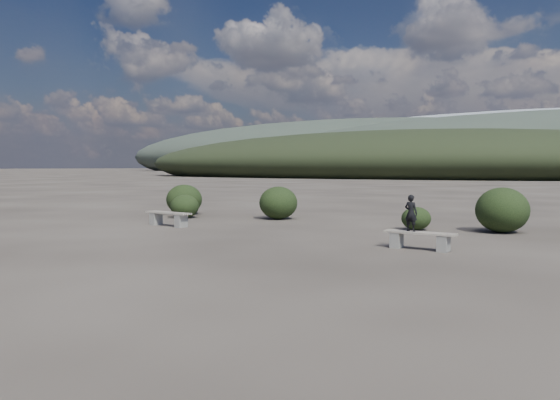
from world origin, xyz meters
The scene contains 10 objects.
ground centered at (0.00, 0.00, 0.00)m, with size 1200.00×1200.00×0.00m, color #2C2722.
bench_left centered at (-4.75, 5.17, 0.28)m, with size 1.89×0.66×0.46m.
bench_right centered at (3.79, 4.13, 0.26)m, with size 1.71×0.47×0.42m.
seated_person centered at (3.58, 4.15, 0.85)m, with size 0.32×0.21×0.87m, color black.
shrub_a centered at (-6.13, 7.70, 0.44)m, with size 1.08×1.08×0.89m, color black.
shrub_b centered at (-2.79, 9.03, 0.61)m, with size 1.42×1.42×1.22m, color black.
shrub_c centered at (2.63, 8.07, 0.36)m, with size 0.89×0.89×0.71m, color black.
shrub_d centered at (5.01, 8.66, 0.67)m, with size 1.53×1.53×1.34m, color black.
shrub_f centered at (-7.09, 8.85, 0.61)m, with size 1.45×1.45×1.23m, color black.
mountain_ridges centered at (-7.48, 339.06, 10.84)m, with size 500.00×400.00×56.00m.
Camera 1 is at (7.17, -8.50, 1.93)m, focal length 35.00 mm.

